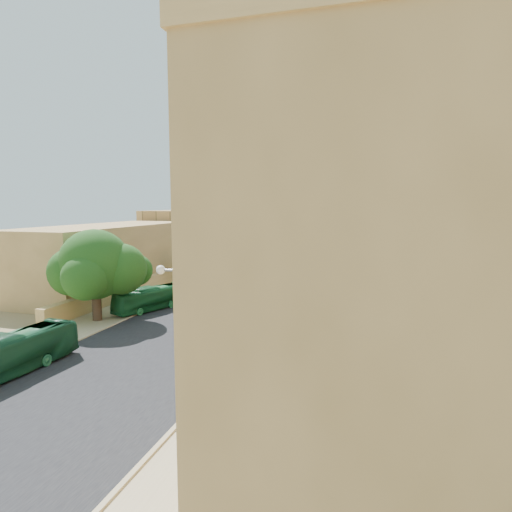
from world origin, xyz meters
The scene contains 36 objects.
ground centered at (0.00, 0.00, 0.00)m, with size 260.00×260.00×0.00m, color olive.
road_surface centered at (0.00, 30.00, 0.01)m, with size 14.00×140.00×0.01m, color black.
sidewalk_east centered at (9.50, 30.00, 0.01)m, with size 5.00×140.00×0.01m, color tan.
sidewalk_west centered at (-9.50, 30.00, 0.01)m, with size 5.00×140.00×0.01m, color tan.
kerb_east centered at (7.00, 30.00, 0.06)m, with size 0.25×140.00×0.12m, color tan.
kerb_west centered at (-7.00, 30.00, 0.06)m, with size 0.25×140.00×0.12m, color tan.
townhouse_a centered at (15.95, -3.00, 6.41)m, with size 9.00×14.00×16.40m.
townhouse_b centered at (15.95, 11.00, 5.66)m, with size 9.00×14.00×14.90m.
townhouse_c centered at (15.95, 25.00, 6.91)m, with size 9.00×14.00×17.40m.
townhouse_d centered at (15.95, 39.00, 6.16)m, with size 9.00×14.00×15.90m.
corner_block centered at (16.50, -16.50, 7.91)m, with size 9.20×10.20×15.70m.
west_wall centered at (-12.50, 20.00, 0.90)m, with size 1.00×40.00×1.80m, color tan.
west_building_low centered at (-18.00, 18.00, 4.20)m, with size 10.00×28.00×8.40m, color #A07B46.
west_building_mid centered at (-18.00, 44.00, 5.00)m, with size 10.00×22.00×10.00m, color tan.
church centered at (0.00, 78.61, 9.52)m, with size 28.00×22.50×36.30m.
ficus_tree centered at (-9.42, 4.01, 5.21)m, with size 8.81×8.11×8.81m.
street_tree_a centered at (-10.00, 12.00, 3.64)m, with size 3.53×3.53×5.43m.
street_tree_b centered at (-10.00, 24.00, 3.15)m, with size 3.06×3.06×4.71m.
street_tree_c centered at (-10.00, 36.00, 3.55)m, with size 3.45×3.45×5.31m.
street_tree_d centered at (-10.00, 48.00, 2.81)m, with size 2.74×2.74×4.22m.
streetlamp centered at (7.72, -12.00, 5.20)m, with size 2.11×0.44×8.22m.
red_truck centered at (2.62, 3.85, 1.74)m, with size 3.37×7.01×3.96m.
olive_pickup centered at (4.76, 20.00, 0.98)m, with size 2.57×5.02×2.01m.
bus_green_south centered at (-6.50, -8.91, 1.37)m, with size 2.30×9.82×2.73m, color #184B2E.
bus_green_north centered at (-6.50, 9.23, 1.24)m, with size 2.09×8.92×2.48m, color #196130.
bus_red_east centered at (6.50, 12.86, 1.52)m, with size 2.56×10.92×3.04m, color red.
bus_cream_east centered at (6.50, 24.83, 1.17)m, with size 1.97×8.40×2.34m, color beige.
car_blue_a centered at (-3.38, 12.93, 0.66)m, with size 1.55×3.85×1.31m, color teal.
car_white_a centered at (-4.67, 30.98, 0.61)m, with size 1.30×3.72×1.22m, color white.
car_cream centered at (5.00, 26.65, 0.72)m, with size 2.37×5.15×1.43m, color beige.
car_dkblue centered at (-5.00, 45.29, 0.68)m, with size 1.90×4.67×1.36m, color #181644.
car_white_b centered at (4.69, 45.94, 0.59)m, with size 1.40×3.48×1.18m, color white.
car_blue_b centered at (-1.16, 56.29, 0.54)m, with size 1.15×3.29×1.08m, color teal.
pedestrian_a centered at (8.18, 7.35, 0.75)m, with size 0.55×0.36×1.50m, color #2E2C2E.
pedestrian_b centered at (8.79, -9.44, 0.86)m, with size 0.84×0.65×1.73m, color black.
pedestrian_c centered at (8.80, 17.13, 0.78)m, with size 0.91×0.38×1.55m, color #2E2E35.
Camera 1 is at (16.58, -30.25, 11.16)m, focal length 30.00 mm.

